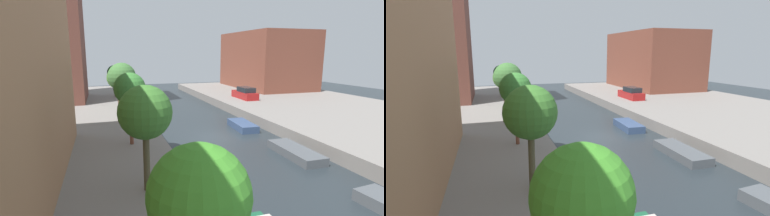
% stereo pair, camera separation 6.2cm
% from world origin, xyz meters
% --- Properties ---
extents(ground_plane, '(84.00, 84.00, 0.00)m').
position_xyz_m(ground_plane, '(0.00, 0.00, 0.00)').
color(ground_plane, '#232B30').
extents(quay_left, '(20.00, 64.00, 1.00)m').
position_xyz_m(quay_left, '(-15.00, 0.00, 0.50)').
color(quay_left, gray).
rests_on(quay_left, ground_plane).
extents(quay_right, '(20.00, 64.00, 1.00)m').
position_xyz_m(quay_right, '(15.00, 0.00, 0.50)').
color(quay_right, gray).
rests_on(quay_right, ground_plane).
extents(apartment_tower_far, '(10.00, 9.49, 23.07)m').
position_xyz_m(apartment_tower_far, '(-16.00, 17.68, 12.53)').
color(apartment_tower_far, brown).
rests_on(apartment_tower_far, quay_left).
extents(low_block_right, '(10.00, 15.98, 9.30)m').
position_xyz_m(low_block_right, '(18.00, 22.11, 5.65)').
color(low_block_right, brown).
rests_on(low_block_right, quay_right).
extents(street_tree_0, '(2.05, 2.05, 4.34)m').
position_xyz_m(street_tree_0, '(-7.31, -16.65, 4.27)').
color(street_tree_0, brown).
rests_on(street_tree_0, quay_left).
extents(street_tree_1, '(2.33, 2.33, 4.68)m').
position_xyz_m(street_tree_1, '(-7.31, -9.61, 4.48)').
color(street_tree_1, '#4D4931').
rests_on(street_tree_1, quay_left).
extents(street_tree_2, '(2.07, 2.07, 4.74)m').
position_xyz_m(street_tree_2, '(-7.31, -2.87, 4.67)').
color(street_tree_2, brown).
rests_on(street_tree_2, quay_left).
extents(street_tree_3, '(2.47, 2.47, 5.11)m').
position_xyz_m(street_tree_3, '(-7.31, 4.41, 4.84)').
color(street_tree_3, brown).
rests_on(street_tree_3, quay_left).
extents(street_tree_4, '(2.42, 2.42, 4.38)m').
position_xyz_m(street_tree_4, '(-7.31, 11.68, 4.15)').
color(street_tree_4, '#4D402B').
rests_on(street_tree_4, quay_left).
extents(street_tree_5, '(2.04, 2.04, 4.30)m').
position_xyz_m(street_tree_5, '(-7.31, 18.68, 4.22)').
color(street_tree_5, brown).
rests_on(street_tree_5, quay_left).
extents(parked_car, '(1.75, 4.49, 1.53)m').
position_xyz_m(parked_car, '(8.87, 11.98, 1.64)').
color(parked_car, maroon).
rests_on(parked_car, quay_right).
extents(moored_boat_left_2, '(1.63, 3.41, 0.89)m').
position_xyz_m(moored_boat_left_2, '(-3.39, -6.32, 0.38)').
color(moored_boat_left_2, maroon).
rests_on(moored_boat_left_2, ground_plane).
extents(moored_boat_right_2, '(1.75, 4.50, 0.57)m').
position_xyz_m(moored_boat_right_2, '(3.39, -5.82, 0.28)').
color(moored_boat_right_2, '#4C5156').
rests_on(moored_boat_right_2, ground_plane).
extents(moored_boat_right_3, '(1.84, 3.82, 0.62)m').
position_xyz_m(moored_boat_right_3, '(3.24, 1.71, 0.31)').
color(moored_boat_right_3, '#33476B').
rests_on(moored_boat_right_3, ground_plane).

